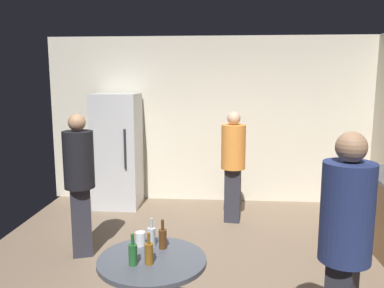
# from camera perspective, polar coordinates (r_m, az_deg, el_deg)

# --- Properties ---
(ground_plane) EXTENTS (5.20, 5.20, 0.10)m
(ground_plane) POSITION_cam_1_polar(r_m,az_deg,el_deg) (4.38, 1.29, -18.94)
(ground_plane) COLOR #7A6651
(wall_back) EXTENTS (5.32, 0.06, 2.70)m
(wall_back) POSITION_cam_1_polar(r_m,az_deg,el_deg) (6.52, 2.57, 3.44)
(wall_back) COLOR silver
(wall_back) RESTS_ON ground_plane
(refrigerator) EXTENTS (0.70, 0.68, 1.80)m
(refrigerator) POSITION_cam_1_polar(r_m,az_deg,el_deg) (6.37, -10.72, -0.95)
(refrigerator) COLOR silver
(refrigerator) RESTS_ON ground_plane
(foreground_table) EXTENTS (0.80, 0.80, 0.73)m
(foreground_table) POSITION_cam_1_polar(r_m,az_deg,el_deg) (3.07, -5.75, -17.87)
(foreground_table) COLOR #4C515B
(foreground_table) RESTS_ON ground_plane
(beer_bottle_amber) EXTENTS (0.06, 0.06, 0.23)m
(beer_bottle_amber) POSITION_cam_1_polar(r_m,az_deg,el_deg) (2.91, -6.24, -15.33)
(beer_bottle_amber) COLOR #8C5919
(beer_bottle_amber) RESTS_ON foreground_table
(beer_bottle_brown) EXTENTS (0.06, 0.06, 0.23)m
(beer_bottle_brown) POSITION_cam_1_polar(r_m,az_deg,el_deg) (3.14, -4.25, -13.37)
(beer_bottle_brown) COLOR #593314
(beer_bottle_brown) RESTS_ON foreground_table
(beer_bottle_green) EXTENTS (0.06, 0.06, 0.23)m
(beer_bottle_green) POSITION_cam_1_polar(r_m,az_deg,el_deg) (2.91, -8.53, -15.38)
(beer_bottle_green) COLOR #26662D
(beer_bottle_green) RESTS_ON foreground_table
(beer_bottle_clear) EXTENTS (0.06, 0.06, 0.23)m
(beer_bottle_clear) POSITION_cam_1_polar(r_m,az_deg,el_deg) (3.18, -5.87, -13.10)
(beer_bottle_clear) COLOR silver
(beer_bottle_clear) RESTS_ON foreground_table
(plastic_cup_white) EXTENTS (0.08, 0.08, 0.11)m
(plastic_cup_white) POSITION_cam_1_polar(r_m,az_deg,el_deg) (3.22, -7.46, -13.41)
(plastic_cup_white) COLOR white
(plastic_cup_white) RESTS_ON foreground_table
(person_in_orange_shirt) EXTENTS (0.38, 0.38, 1.58)m
(person_in_orange_shirt) POSITION_cam_1_polar(r_m,az_deg,el_deg) (5.57, 5.97, -2.09)
(person_in_orange_shirt) COLOR #2D2D38
(person_in_orange_shirt) RESTS_ON ground_plane
(person_in_navy_shirt) EXTENTS (0.47, 0.47, 1.70)m
(person_in_navy_shirt) POSITION_cam_1_polar(r_m,az_deg,el_deg) (2.86, 21.24, -12.46)
(person_in_navy_shirt) COLOR #2D2D38
(person_in_navy_shirt) RESTS_ON ground_plane
(person_in_black_shirt) EXTENTS (0.43, 0.43, 1.65)m
(person_in_black_shirt) POSITION_cam_1_polar(r_m,az_deg,el_deg) (4.64, -15.95, -4.25)
(person_in_black_shirt) COLOR #2D2D38
(person_in_black_shirt) RESTS_ON ground_plane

